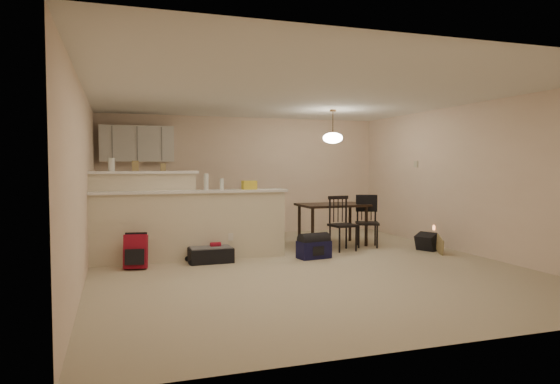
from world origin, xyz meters
name	(u,v)px	position (x,y,z in m)	size (l,w,h in m)	color
room	(301,181)	(0.00, 0.00, 1.25)	(7.00, 7.02, 2.50)	#C2B595
breakfast_bar	(174,221)	(-1.76, 0.98, 0.61)	(3.08, 0.58, 1.39)	beige
upper_cabinets	(137,144)	(-2.20, 3.32, 1.90)	(1.40, 0.34, 0.70)	white
kitchen_counter	(149,218)	(-2.00, 3.19, 0.45)	(1.80, 0.60, 0.90)	white
thermostat	(416,164)	(2.98, 1.55, 1.50)	(0.02, 0.12, 0.12)	beige
jar	(111,165)	(-2.66, 1.12, 1.49)	(0.10, 0.10, 0.20)	silver
cereal_box	(135,166)	(-2.31, 1.12, 1.47)	(0.10, 0.07, 0.16)	olive
small_box	(163,167)	(-1.89, 1.12, 1.45)	(0.08, 0.06, 0.12)	olive
bottle_a	(206,182)	(-1.26, 0.90, 1.22)	(0.07, 0.07, 0.26)	silver
bottle_b	(222,184)	(-1.01, 0.90, 1.18)	(0.06, 0.06, 0.18)	silver
bag_lump	(249,185)	(-0.56, 0.90, 1.16)	(0.22, 0.18, 0.14)	olive
dining_table	(332,209)	(1.20, 1.54, 0.67)	(1.23, 0.83, 0.76)	black
pendant_lamp	(333,137)	(1.20, 1.54, 1.99)	(0.36, 0.36, 0.62)	brown
dining_chair_near	(343,224)	(1.12, 0.91, 0.47)	(0.41, 0.39, 0.94)	black
dining_chair_far	(367,222)	(1.71, 1.14, 0.46)	(0.40, 0.38, 0.92)	black
suitcase	(210,255)	(-1.25, 0.61, 0.11)	(0.65, 0.42, 0.22)	black
red_backpack	(136,252)	(-2.35, 0.48, 0.24)	(0.32, 0.20, 0.48)	maroon
navy_duffel	(314,250)	(0.37, 0.41, 0.14)	(0.51, 0.28, 0.28)	#121239
black_daypack	(427,242)	(2.50, 0.46, 0.14)	(0.33, 0.23, 0.29)	black
cardboard_sheet	(440,245)	(2.52, 0.10, 0.14)	(0.37, 0.02, 0.29)	olive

